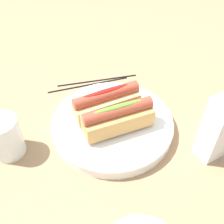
{
  "coord_description": "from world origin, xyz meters",
  "views": [
    {
      "loc": [
        0.1,
        0.4,
        0.47
      ],
      "look_at": [
        -0.02,
        -0.0,
        0.05
      ],
      "focal_mm": 43.51,
      "sensor_mm": 36.0,
      "label": 1
    }
  ],
  "objects": [
    {
      "name": "ground_plane",
      "position": [
        0.0,
        0.0,
        0.0
      ],
      "size": [
        2.4,
        2.4,
        0.0
      ],
      "primitive_type": "plane",
      "color": "#9E7A56"
    },
    {
      "name": "hotdog_front",
      "position": [
        -0.01,
        -0.03,
        0.06
      ],
      "size": [
        0.16,
        0.07,
        0.06
      ],
      "color": "#DBB270",
      "rests_on": "serving_bowl"
    },
    {
      "name": "chopstick_near",
      "position": [
        0.0,
        -0.17,
        0.0
      ],
      "size": [
        0.22,
        0.01,
        0.01
      ],
      "primitive_type": "cylinder",
      "rotation": [
        0.0,
        1.57,
        0.01
      ],
      "color": "black",
      "rests_on": "ground_plane"
    },
    {
      "name": "water_glass",
      "position": [
        0.21,
        -0.0,
        0.04
      ],
      "size": [
        0.07,
        0.07,
        0.09
      ],
      "color": "white",
      "rests_on": "ground_plane"
    },
    {
      "name": "serving_bowl",
      "position": [
        -0.02,
        -0.0,
        0.02
      ],
      "size": [
        0.27,
        0.27,
        0.03
      ],
      "color": "white",
      "rests_on": "ground_plane"
    },
    {
      "name": "hotdog_back",
      "position": [
        -0.02,
        0.02,
        0.06
      ],
      "size": [
        0.15,
        0.06,
        0.06
      ],
      "color": "tan",
      "rests_on": "serving_bowl"
    },
    {
      "name": "chopstick_far",
      "position": [
        -0.03,
        -0.18,
        0.0
      ],
      "size": [
        0.22,
        0.02,
        0.01
      ],
      "primitive_type": "cylinder",
      "rotation": [
        0.0,
        1.57,
        -0.06
      ],
      "color": "black",
      "rests_on": "ground_plane"
    }
  ]
}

